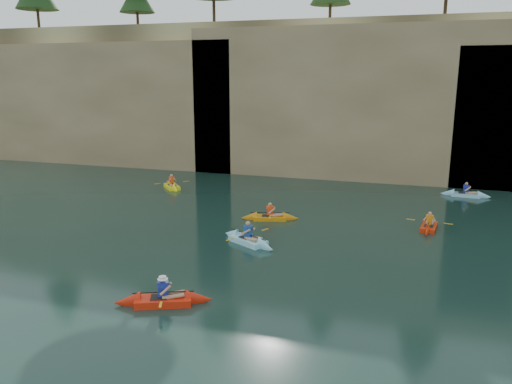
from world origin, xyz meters
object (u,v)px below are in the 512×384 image
(main_kayaker, at_px, (164,300))
(kayaker_red_far, at_px, (429,226))
(kayaker_ltblue_near, at_px, (248,240))
(kayaker_orange, at_px, (270,217))

(main_kayaker, xyz_separation_m, kayaker_red_far, (8.79, 11.67, -0.03))
(kayaker_ltblue_near, bearing_deg, kayaker_red_far, 60.84)
(kayaker_red_far, bearing_deg, main_kayaker, 150.14)
(kayaker_red_far, bearing_deg, kayaker_orange, 103.11)
(kayaker_orange, xyz_separation_m, kayaker_red_far, (8.12, 0.85, -0.01))
(kayaker_orange, relative_size, kayaker_red_far, 1.02)
(main_kayaker, bearing_deg, kayaker_orange, 63.73)
(kayaker_ltblue_near, relative_size, kayaker_red_far, 1.06)
(kayaker_orange, distance_m, kayaker_ltblue_near, 3.99)
(kayaker_orange, height_order, kayaker_ltblue_near, kayaker_ltblue_near)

